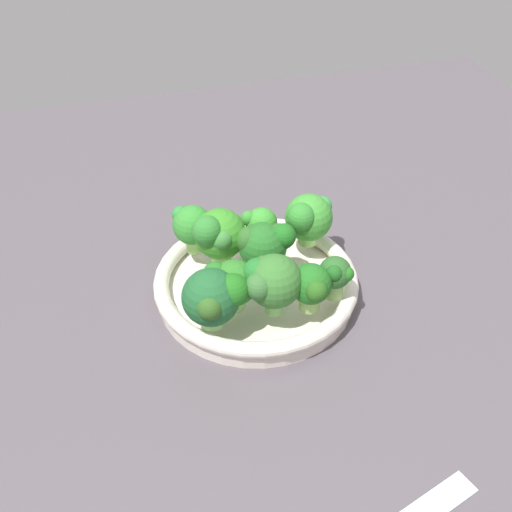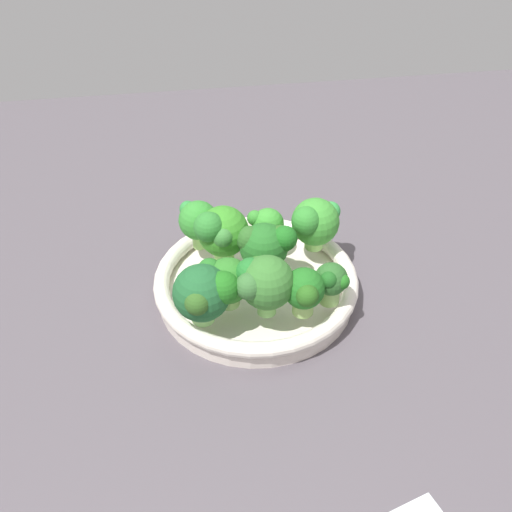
% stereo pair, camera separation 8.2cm
% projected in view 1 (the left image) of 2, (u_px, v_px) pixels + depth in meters
% --- Properties ---
extents(ground_plane, '(1.30, 1.30, 0.03)m').
position_uv_depth(ground_plane, '(275.00, 311.00, 0.86)').
color(ground_plane, '#524C52').
extents(bowl, '(0.26, 0.26, 0.04)m').
position_uv_depth(bowl, '(256.00, 285.00, 0.85)').
color(bowl, white).
rests_on(bowl, ground_plane).
extents(broccoli_floret_0, '(0.06, 0.08, 0.07)m').
position_uv_depth(broccoli_floret_0, '(265.00, 244.00, 0.82)').
color(broccoli_floret_0, '#93C261').
rests_on(broccoli_floret_0, bowl).
extents(broccoli_floret_1, '(0.06, 0.05, 0.06)m').
position_uv_depth(broccoli_floret_1, '(311.00, 285.00, 0.77)').
color(broccoli_floret_1, '#94BC65').
rests_on(broccoli_floret_1, bowl).
extents(broccoli_floret_2, '(0.05, 0.05, 0.07)m').
position_uv_depth(broccoli_floret_2, '(191.00, 224.00, 0.85)').
color(broccoli_floret_2, '#93CA66').
rests_on(broccoli_floret_2, bowl).
extents(broccoli_floret_3, '(0.04, 0.05, 0.05)m').
position_uv_depth(broccoli_floret_3, '(260.00, 224.00, 0.87)').
color(broccoli_floret_3, '#9BD960').
rests_on(broccoli_floret_3, bowl).
extents(broccoli_floret_4, '(0.07, 0.07, 0.08)m').
position_uv_depth(broccoli_floret_4, '(218.00, 235.00, 0.83)').
color(broccoli_floret_4, '#94D064').
rests_on(broccoli_floret_4, bowl).
extents(broccoli_floret_5, '(0.07, 0.08, 0.08)m').
position_uv_depth(broccoli_floret_5, '(214.00, 298.00, 0.74)').
color(broccoli_floret_5, '#94D772').
rests_on(broccoli_floret_5, bowl).
extents(broccoli_floret_6, '(0.04, 0.04, 0.06)m').
position_uv_depth(broccoli_floret_6, '(336.00, 275.00, 0.79)').
color(broccoli_floret_6, '#88B75E').
rests_on(broccoli_floret_6, bowl).
extents(broccoli_floret_7, '(0.06, 0.06, 0.06)m').
position_uv_depth(broccoli_floret_7, '(231.00, 284.00, 0.77)').
color(broccoli_floret_7, '#92C46A').
rests_on(broccoli_floret_7, bowl).
extents(broccoli_floret_8, '(0.07, 0.07, 0.08)m').
position_uv_depth(broccoli_floret_8, '(271.00, 281.00, 0.76)').
color(broccoli_floret_8, '#78BC5D').
rests_on(broccoli_floret_8, bowl).
extents(broccoli_floret_9, '(0.06, 0.07, 0.07)m').
position_uv_depth(broccoli_floret_9, '(308.00, 218.00, 0.86)').
color(broccoli_floret_9, '#95D36B').
rests_on(broccoli_floret_9, bowl).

